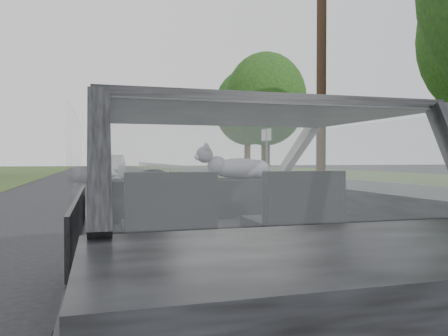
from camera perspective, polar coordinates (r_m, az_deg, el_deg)
ground at (r=3.10m, az=-0.30°, el=-20.81°), size 140.00×140.00×0.00m
subject_car at (r=2.91m, az=-0.30°, el=-7.44°), size 1.80×4.00×1.45m
dashboard at (r=3.50m, az=-3.09°, el=-3.92°), size 1.58×0.45×0.30m
driver_seat at (r=2.52m, az=-7.30°, el=-5.24°), size 0.50×0.72×0.42m
passenger_seat at (r=2.76m, az=9.41°, el=-4.69°), size 0.50×0.72×0.42m
steering_wheel at (r=3.13m, az=-9.03°, el=-3.25°), size 0.36×0.36×0.04m
cat at (r=3.56m, az=2.10°, el=0.13°), size 0.66×0.23×0.29m
guardrail at (r=13.75m, az=5.63°, el=-1.22°), size 0.05×90.00×0.32m
other_car at (r=23.41m, az=-14.91°, el=0.01°), size 2.22×4.36×1.37m
highway_sign at (r=20.43m, az=5.61°, el=1.58°), size 0.21×1.04×2.59m
utility_pole at (r=14.00m, az=12.61°, el=15.02°), size 0.32×0.32×9.02m
tree_2 at (r=25.59m, az=5.46°, el=6.59°), size 5.45×5.45×7.12m
tree_3 at (r=37.58m, az=3.08°, el=5.97°), size 6.17×6.17×8.56m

